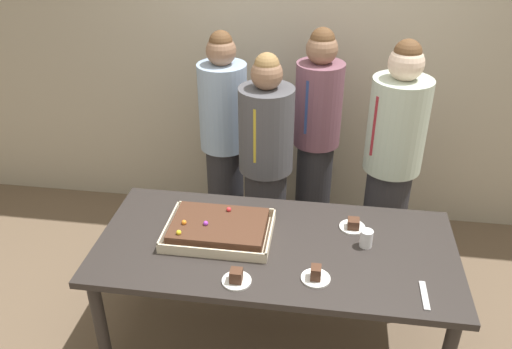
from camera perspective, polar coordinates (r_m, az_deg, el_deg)
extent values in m
plane|color=brown|center=(3.45, 1.87, -17.72)|extent=(12.00, 12.00, 0.00)
cube|color=#B2A893|center=(4.06, 4.96, 14.85)|extent=(8.00, 0.12, 3.00)
cube|color=#2D2826|center=(2.94, 2.11, -7.89)|extent=(1.98, 0.93, 0.04)
cylinder|color=#2D2826|center=(3.13, -16.40, -15.91)|extent=(0.07, 0.07, 0.72)
cylinder|color=#2D2826|center=(3.65, -11.78, -7.56)|extent=(0.07, 0.07, 0.72)
cylinder|color=#2D2826|center=(3.54, 17.80, -9.97)|extent=(0.07, 0.07, 0.72)
cube|color=beige|center=(3.00, -4.01, -6.43)|extent=(0.60, 0.43, 0.01)
cube|color=beige|center=(2.82, -4.92, -8.45)|extent=(0.60, 0.01, 0.05)
cube|color=beige|center=(3.16, -3.24, -3.72)|extent=(0.60, 0.01, 0.05)
cube|color=beige|center=(3.05, -9.45, -5.42)|extent=(0.01, 0.43, 0.05)
cube|color=beige|center=(2.95, 1.59, -6.45)|extent=(0.01, 0.43, 0.05)
cube|color=#4C2D1E|center=(2.98, -4.04, -5.77)|extent=(0.53, 0.36, 0.07)
sphere|color=purple|center=(2.94, -5.48, -5.29)|extent=(0.03, 0.03, 0.03)
sphere|color=yellow|center=(2.89, -8.38, -6.24)|extent=(0.03, 0.03, 0.03)
sphere|color=orange|center=(2.96, -7.84, -5.22)|extent=(0.03, 0.03, 0.03)
sphere|color=red|center=(3.04, -2.97, -3.81)|extent=(0.03, 0.03, 0.03)
cylinder|color=white|center=(3.10, 10.40, -5.63)|extent=(0.15, 0.15, 0.01)
cube|color=#4C2D1E|center=(3.08, 10.53, -5.24)|extent=(0.07, 0.07, 0.06)
cylinder|color=white|center=(2.69, -2.12, -11.45)|extent=(0.15, 0.15, 0.01)
cube|color=#4C2D1E|center=(2.66, -2.16, -10.90)|extent=(0.06, 0.06, 0.07)
cylinder|color=white|center=(2.72, 6.48, -11.12)|extent=(0.15, 0.15, 0.01)
cube|color=#4C2D1E|center=(2.69, 6.51, -10.52)|extent=(0.05, 0.06, 0.07)
cylinder|color=white|center=(2.95, 11.88, -6.81)|extent=(0.07, 0.07, 0.10)
cube|color=silver|center=(2.74, 17.81, -12.38)|extent=(0.03, 0.20, 0.01)
cylinder|color=#28282D|center=(4.03, 6.19, -1.99)|extent=(0.26, 0.26, 0.85)
cylinder|color=#7A4C5B|center=(3.71, 6.79, 7.55)|extent=(0.33, 0.33, 0.59)
cube|color=navy|center=(3.56, 5.66, 7.21)|extent=(0.04, 0.02, 0.38)
sphere|color=#8C664C|center=(3.58, 7.17, 13.38)|extent=(0.21, 0.21, 0.21)
sphere|color=brown|center=(3.56, 7.23, 14.29)|extent=(0.17, 0.17, 0.17)
cylinder|color=#28282D|center=(3.79, 1.01, -4.59)|extent=(0.29, 0.29, 0.80)
cylinder|color=#4C4C51|center=(3.45, 1.11, 4.88)|extent=(0.36, 0.36, 0.58)
cube|color=gold|center=(3.29, 0.07, 4.14)|extent=(0.04, 0.02, 0.37)
sphere|color=#8C664C|center=(3.31, 1.18, 10.85)|extent=(0.20, 0.20, 0.20)
sphere|color=olive|center=(3.29, 1.19, 11.77)|extent=(0.16, 0.16, 0.16)
cylinder|color=#28282D|center=(3.81, 13.63, -4.90)|extent=(0.30, 0.30, 0.85)
cylinder|color=#B7C6B2|center=(3.46, 15.06, 5.16)|extent=(0.37, 0.37, 0.62)
cube|color=maroon|center=(3.33, 12.89, 5.07)|extent=(0.04, 0.02, 0.39)
sphere|color=beige|center=(3.31, 15.99, 11.54)|extent=(0.22, 0.22, 0.22)
sphere|color=brown|center=(3.30, 16.14, 12.52)|extent=(0.17, 0.17, 0.17)
cylinder|color=#28282D|center=(4.07, -3.29, -1.97)|extent=(0.27, 0.27, 0.80)
cylinder|color=#93ADCC|center=(3.74, -3.61, 7.32)|extent=(0.34, 0.34, 0.62)
sphere|color=#8C664C|center=(3.61, -3.82, 13.25)|extent=(0.21, 0.21, 0.21)
sphere|color=brown|center=(3.59, -3.85, 14.12)|extent=(0.16, 0.16, 0.16)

